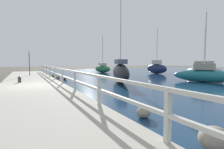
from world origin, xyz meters
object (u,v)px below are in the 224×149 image
dock_lamp (29,58)px  mooring_bollard (20,79)px  sailboat_teal (204,75)px  sailboat_navy (157,68)px  sailboat_black (120,72)px  sailboat_gray (204,71)px  sailboat_green (103,68)px

dock_lamp → mooring_bollard: bearing=-96.9°
sailboat_teal → sailboat_navy: size_ratio=0.89×
dock_lamp → sailboat_black: (6.77, -7.99, -1.30)m
mooring_bollard → sailboat_navy: bearing=19.1°
sailboat_gray → sailboat_teal: bearing=-145.2°
sailboat_green → dock_lamp: bearing=-175.2°
mooring_bollard → sailboat_gray: bearing=-1.9°
sailboat_teal → sailboat_navy: 11.09m
sailboat_navy → sailboat_black: 12.77m
sailboat_gray → sailboat_black: sailboat_black is taller
sailboat_gray → sailboat_black: bearing=-178.6°
sailboat_green → sailboat_black: sailboat_black is taller
sailboat_teal → sailboat_navy: sailboat_navy is taller
dock_lamp → sailboat_black: bearing=-49.7°
sailboat_teal → sailboat_gray: (4.87, 3.53, 0.09)m
mooring_bollard → dock_lamp: 7.07m
sailboat_green → mooring_bollard: bearing=-155.4°
sailboat_black → dock_lamp: bearing=150.0°
dock_lamp → sailboat_navy: sailboat_navy is taller
sailboat_navy → sailboat_black: bearing=-156.5°
dock_lamp → sailboat_gray: size_ratio=0.48×
mooring_bollard → sailboat_teal: 14.79m
sailboat_green → sailboat_gray: 14.79m
sailboat_black → sailboat_gray: bearing=22.4°
sailboat_navy → sailboat_gray: size_ratio=1.18×
sailboat_teal → sailboat_navy: bearing=46.5°
mooring_bollard → sailboat_navy: 19.05m
sailboat_navy → sailboat_green: sailboat_navy is taller
sailboat_green → sailboat_black: size_ratio=0.87×
sailboat_teal → sailboat_green: bearing=74.9°
sailboat_teal → sailboat_green: (-2.39, 16.41, 0.03)m
sailboat_teal → mooring_bollard: bearing=140.2°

